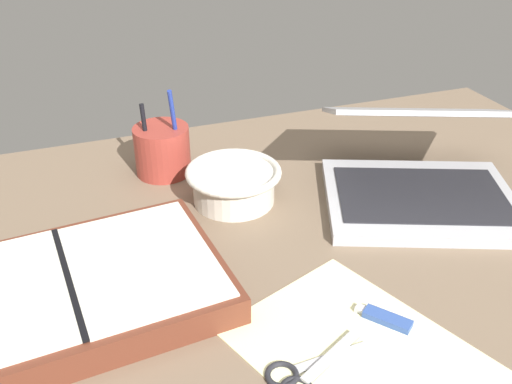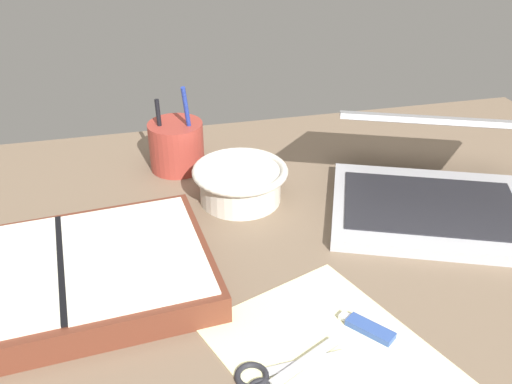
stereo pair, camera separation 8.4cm
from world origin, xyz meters
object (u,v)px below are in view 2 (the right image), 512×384
Objects in this scene: laptop at (432,178)px; pen_cup at (177,146)px; planner at (64,278)px; scissors at (270,379)px; bowl at (240,182)px.

pen_cup is (-38.64, 23.12, -0.81)cm from laptop.
planner is at bearing -149.81° from laptop.
laptop is 45.63cm from scissors.
scissors is (22.66, -20.99, -1.80)cm from planner.
planner is at bearing -147.46° from bowl.
bowl is 0.39× the size of planner.
pen_cup reaches higher than scissors.
bowl reaches higher than scissors.
laptop is at bearing 24.75° from scissors.
bowl is 1.21× the size of scissors.
scissors is (-4.86, -38.55, -3.05)cm from bowl.
scissors is at bearing -97.19° from bowl.
pen_cup is at bearing 122.65° from bowl.
planner is at bearing -120.56° from pen_cup.
bowl is at bearing 67.23° from scissors.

